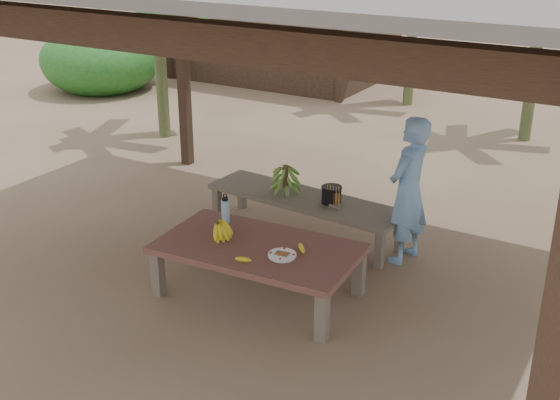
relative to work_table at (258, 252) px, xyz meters
The scene contains 13 objects.
ground 0.52m from the work_table, 94.02° to the left, with size 80.00×80.00×0.00m, color brown.
work_table is the anchor object (origin of this frame).
bench 1.37m from the work_table, 101.05° to the left, with size 2.24×0.75×0.45m.
ripe_banana_bunch 0.45m from the work_table, behind, with size 0.28×0.24×0.17m, color yellow, non-canonical shape.
plate 0.33m from the work_table, 16.10° to the right, with size 0.25×0.25×0.04m.
loose_banana_front 0.35m from the work_table, 79.62° to the right, with size 0.04×0.14×0.04m, color yellow.
loose_banana_side 0.41m from the work_table, 16.59° to the left, with size 0.04×0.15×0.04m, color yellow.
water_flask 0.65m from the work_table, 152.75° to the left, with size 0.08×0.08×0.29m.
green_banana_stalk 1.46m from the work_table, 110.55° to the left, with size 0.28×0.28×0.32m, color #598C2D, non-canonical shape.
cooking_pot 1.34m from the work_table, 87.45° to the left, with size 0.21×0.21×0.18m, color black.
skewer_rack 1.28m from the work_table, 84.56° to the left, with size 0.18×0.08×0.24m, color #A57F47, non-canonical shape.
woman 1.65m from the work_table, 56.88° to the left, with size 0.55×0.36×1.50m, color #72A1D8.
hut 9.46m from the work_table, 118.62° to the left, with size 4.40×3.43×2.85m.
Camera 1 is at (3.09, -5.06, 3.27)m, focal length 45.00 mm.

